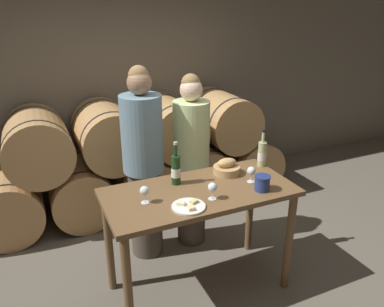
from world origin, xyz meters
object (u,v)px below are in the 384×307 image
wine_bottle_white (262,154)px  cheese_plate (189,206)px  person_left (144,165)px  wine_glass_far_left (145,191)px  tasting_table (199,206)px  wine_bottle_red (176,170)px  blue_crock (262,182)px  person_right (191,162)px  wine_glass_center (251,171)px  bread_basket (227,168)px  wine_glass_left (212,188)px

wine_bottle_white → cheese_plate: 0.98m
person_left → wine_glass_far_left: (-0.20, -0.69, 0.11)m
tasting_table → wine_bottle_red: bearing=125.4°
tasting_table → wine_glass_far_left: 0.50m
blue_crock → wine_glass_far_left: (-0.88, 0.18, 0.03)m
person_left → wine_bottle_white: (0.94, -0.47, 0.13)m
person_right → wine_glass_center: bearing=-74.1°
person_left → cheese_plate: person_left is taller
bread_basket → wine_glass_center: bearing=-65.8°
person_left → bread_basket: (0.58, -0.49, 0.07)m
wine_bottle_white → blue_crock: bearing=-123.4°
cheese_plate → wine_glass_center: bearing=15.1°
bread_basket → wine_glass_center: size_ratio=1.70×
cheese_plate → wine_glass_far_left: size_ratio=1.83×
cheese_plate → wine_glass_center: (0.62, 0.17, 0.08)m
tasting_table → wine_bottle_white: wine_bottle_white is taller
person_left → wine_bottle_white: 1.06m
cheese_plate → person_right: bearing=64.7°
cheese_plate → person_left: bearing=93.5°
cheese_plate → wine_bottle_white: bearing=24.8°
person_left → wine_bottle_red: size_ratio=5.11×
wine_bottle_white → blue_crock: 0.48m
tasting_table → wine_bottle_white: 0.77m
wine_bottle_red → bread_basket: 0.47m
bread_basket → wine_glass_far_left: (-0.78, -0.20, 0.04)m
person_right → person_left: bearing=-180.0°
wine_bottle_red → wine_bottle_white: 0.82m
person_left → wine_glass_left: 0.89m
person_right → bread_basket: (0.10, -0.49, 0.12)m
wine_bottle_red → wine_glass_center: bearing=-21.2°
wine_glass_center → wine_glass_far_left: bearing=178.6°
wine_bottle_white → wine_glass_left: size_ratio=2.54×
wine_bottle_red → wine_glass_far_left: (-0.32, -0.20, -0.03)m
wine_glass_center → bread_basket: bearing=114.2°
wine_bottle_white → blue_crock: wine_bottle_white is taller
blue_crock → cheese_plate: blue_crock is taller
person_right → wine_glass_left: size_ratio=12.89×
person_right → blue_crock: (0.20, -0.87, 0.13)m
bread_basket → wine_glass_far_left: 0.81m
tasting_table → wine_glass_center: (0.44, -0.04, 0.23)m
person_left → wine_glass_center: bearing=-46.6°
bread_basket → person_right: bearing=102.0°
wine_bottle_red → blue_crock: size_ratio=2.84×
tasting_table → bread_basket: 0.43m
tasting_table → wine_glass_left: wine_glass_left is taller
tasting_table → wine_glass_far_left: wine_glass_far_left is taller
blue_crock → wine_bottle_red: bearing=146.2°
tasting_table → blue_crock: (0.43, -0.20, 0.21)m
person_left → wine_glass_left: bearing=-72.7°
tasting_table → blue_crock: size_ratio=11.86×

